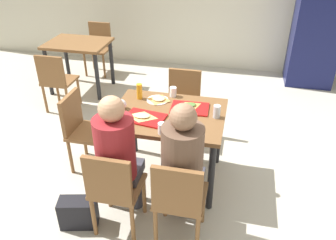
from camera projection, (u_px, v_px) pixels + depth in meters
name	position (u px, v px, depth m)	size (l,w,h in m)	color
ground_plane	(168.00, 176.00, 3.61)	(10.00, 10.00, 0.02)	#B2AD9E
main_table	(168.00, 123.00, 3.26)	(1.07, 0.83, 0.76)	brown
chair_near_left	(114.00, 187.00, 2.73)	(0.40, 0.40, 0.84)	brown
chair_near_right	(179.00, 197.00, 2.63)	(0.40, 0.40, 0.84)	brown
chair_far_side	(183.00, 100.00, 4.02)	(0.40, 0.40, 0.84)	brown
chair_left_end	(82.00, 126.00, 3.52)	(0.40, 0.40, 0.84)	brown
person_in_red	(117.00, 152.00, 2.72)	(0.32, 0.42, 1.25)	#383842
person_in_brown_jacket	(183.00, 161.00, 2.62)	(0.32, 0.42, 1.25)	#383842
tray_red_near	(145.00, 118.00, 3.12)	(0.36, 0.26, 0.02)	#B21414
tray_red_far	(190.00, 108.00, 3.28)	(0.36, 0.26, 0.02)	#B21414
paper_plate_center	(158.00, 100.00, 3.43)	(0.22, 0.22, 0.01)	white
paper_plate_near_edge	(180.00, 127.00, 2.99)	(0.22, 0.22, 0.01)	white
pizza_slice_a	(142.00, 116.00, 3.11)	(0.22, 0.15, 0.02)	#DBAD60
pizza_slice_b	(189.00, 105.00, 3.29)	(0.23, 0.22, 0.02)	#C68C47
pizza_slice_c	(159.00, 99.00, 3.42)	(0.19, 0.18, 0.02)	#C68C47
pizza_slice_d	(179.00, 126.00, 2.98)	(0.20, 0.21, 0.02)	#DBAD60
plastic_cup_a	(173.00, 92.00, 3.49)	(0.07, 0.07, 0.10)	white
plastic_cup_b	(162.00, 128.00, 2.88)	(0.07, 0.07, 0.10)	white
soda_can	(217.00, 112.00, 3.11)	(0.07, 0.07, 0.12)	#B7BCC6
condiment_bottle	(139.00, 91.00, 3.43)	(0.06, 0.06, 0.16)	orange
foil_bundle	(121.00, 104.00, 3.25)	(0.10, 0.10, 0.10)	silver
handbag	(78.00, 213.00, 2.96)	(0.32, 0.16, 0.28)	black
drink_fridge	(318.00, 24.00, 5.18)	(0.70, 0.60, 1.90)	#14194C
background_table	(79.00, 51.00, 5.10)	(0.90, 0.70, 0.76)	brown
background_chair_near	(56.00, 79.00, 4.56)	(0.40, 0.40, 0.84)	brown
background_chair_far	(99.00, 44.00, 5.79)	(0.40, 0.40, 0.84)	brown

